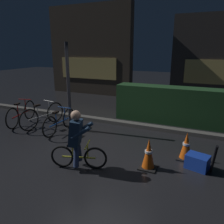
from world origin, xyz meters
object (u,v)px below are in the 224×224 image
object	(u,v)px
street_post	(69,88)
parked_bike_left_mid	(43,115)
closed_umbrella	(214,160)
blue_crate	(197,162)
parked_bike_leftmost	(22,113)
traffic_cone_far	(186,146)
traffic_cone_near	(149,154)
parked_bike_center_left	(60,122)
cyclist	(77,139)

from	to	relation	value
street_post	parked_bike_left_mid	xyz separation A→B (m)	(-0.95, -0.15, -0.94)
closed_umbrella	blue_crate	bearing A→B (deg)	-135.50
parked_bike_leftmost	traffic_cone_far	distance (m)	5.24
traffic_cone_near	traffic_cone_far	world-z (taller)	traffic_cone_near
street_post	traffic_cone_far	world-z (taller)	street_post
street_post	closed_umbrella	world-z (taller)	street_post
street_post	closed_umbrella	size ratio (longest dim) A/B	3.05
street_post	traffic_cone_near	xyz separation A→B (m)	(2.81, -1.30, -0.98)
traffic_cone_far	traffic_cone_near	bearing A→B (deg)	-132.02
closed_umbrella	street_post	bearing A→B (deg)	-109.78
street_post	parked_bike_leftmost	distance (m)	2.01
street_post	parked_bike_left_mid	world-z (taller)	street_post
parked_bike_left_mid	blue_crate	distance (m)	4.76
blue_crate	traffic_cone_near	bearing A→B (deg)	-156.78
street_post	parked_bike_left_mid	size ratio (longest dim) A/B	1.54
traffic_cone_far	blue_crate	world-z (taller)	traffic_cone_far
street_post	traffic_cone_far	size ratio (longest dim) A/B	4.08
traffic_cone_near	traffic_cone_far	distance (m)	0.99
parked_bike_center_left	cyclist	xyz separation A→B (m)	(1.59, -1.52, 0.31)
traffic_cone_near	traffic_cone_far	xyz separation A→B (m)	(0.66, 0.74, -0.01)
blue_crate	closed_umbrella	xyz separation A→B (m)	(0.28, -0.25, 0.23)
parked_bike_center_left	traffic_cone_far	bearing A→B (deg)	-93.39
traffic_cone_near	street_post	bearing A→B (deg)	155.21
parked_bike_leftmost	traffic_cone_near	world-z (taller)	parked_bike_leftmost
traffic_cone_near	parked_bike_center_left	bearing A→B (deg)	162.09
street_post	parked_bike_center_left	xyz separation A→B (m)	(-0.13, -0.35, -0.97)
parked_bike_left_mid	blue_crate	bearing A→B (deg)	-88.75
parked_bike_leftmost	parked_bike_center_left	bearing A→B (deg)	-108.11
parked_bike_leftmost	closed_umbrella	distance (m)	5.85
parked_bike_leftmost	blue_crate	distance (m)	5.54
closed_umbrella	parked_bike_center_left	bearing A→B (deg)	-104.76
cyclist	parked_bike_leftmost	bearing A→B (deg)	135.32
street_post	cyclist	world-z (taller)	street_post
parked_bike_center_left	closed_umbrella	bearing A→B (deg)	-100.87
parked_bike_leftmost	closed_umbrella	size ratio (longest dim) A/B	1.93
traffic_cone_near	cyclist	bearing A→B (deg)	-157.34
street_post	blue_crate	size ratio (longest dim) A/B	5.89
blue_crate	street_post	bearing A→B (deg)	166.49
traffic_cone_far	closed_umbrella	world-z (taller)	closed_umbrella
parked_bike_left_mid	traffic_cone_near	bearing A→B (deg)	-96.68
traffic_cone_near	traffic_cone_far	size ratio (longest dim) A/B	1.03
parked_bike_left_mid	closed_umbrella	distance (m)	5.07
parked_bike_left_mid	cyclist	xyz separation A→B (m)	(2.41, -1.71, 0.27)
traffic_cone_far	street_post	bearing A→B (deg)	170.78
street_post	parked_bike_leftmost	bearing A→B (deg)	-172.23
traffic_cone_near	blue_crate	bearing A→B (deg)	23.22
parked_bike_center_left	closed_umbrella	world-z (taller)	closed_umbrella
parked_bike_left_mid	blue_crate	world-z (taller)	parked_bike_left_mid
blue_crate	cyclist	bearing A→B (deg)	-157.11
cyclist	closed_umbrella	bearing A→B (deg)	-2.32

